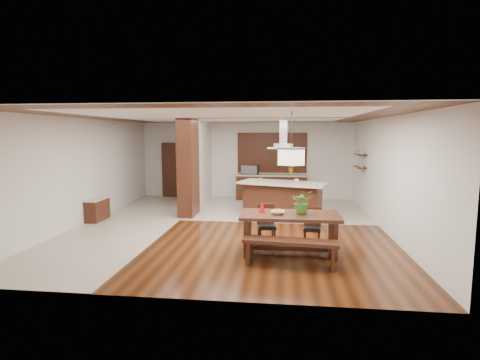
# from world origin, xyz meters

# --- Properties ---
(room_shell) EXTENTS (9.00, 9.04, 2.92)m
(room_shell) POSITION_xyz_m (0.00, 0.00, 2.06)
(room_shell) COLOR #331709
(room_shell) RESTS_ON ground
(tile_hallway) EXTENTS (2.50, 9.00, 0.01)m
(tile_hallway) POSITION_xyz_m (-2.75, 0.00, 0.01)
(tile_hallway) COLOR beige
(tile_hallway) RESTS_ON ground
(tile_kitchen) EXTENTS (5.50, 4.00, 0.01)m
(tile_kitchen) POSITION_xyz_m (1.25, 2.50, 0.01)
(tile_kitchen) COLOR beige
(tile_kitchen) RESTS_ON ground
(soffit_band) EXTENTS (8.00, 9.00, 0.02)m
(soffit_band) POSITION_xyz_m (0.00, 0.00, 2.88)
(soffit_band) COLOR #391E0E
(soffit_band) RESTS_ON room_shell
(partition_pier) EXTENTS (0.45, 1.00, 2.90)m
(partition_pier) POSITION_xyz_m (-1.40, 1.20, 1.45)
(partition_pier) COLOR black
(partition_pier) RESTS_ON ground
(partition_stub) EXTENTS (0.18, 2.40, 2.90)m
(partition_stub) POSITION_xyz_m (-1.40, 3.30, 1.45)
(partition_stub) COLOR silver
(partition_stub) RESTS_ON ground
(hallway_console) EXTENTS (0.37, 0.88, 0.63)m
(hallway_console) POSITION_xyz_m (-3.81, 0.20, 0.32)
(hallway_console) COLOR black
(hallway_console) RESTS_ON ground
(hallway_doorway) EXTENTS (1.10, 0.20, 2.10)m
(hallway_doorway) POSITION_xyz_m (-2.70, 4.40, 1.05)
(hallway_doorway) COLOR black
(hallway_doorway) RESTS_ON ground
(rear_counter) EXTENTS (2.60, 0.62, 0.95)m
(rear_counter) POSITION_xyz_m (1.00, 4.20, 0.48)
(rear_counter) COLOR black
(rear_counter) RESTS_ON ground
(kitchen_window) EXTENTS (2.60, 0.08, 1.50)m
(kitchen_window) POSITION_xyz_m (1.00, 4.46, 1.75)
(kitchen_window) COLOR #A76D32
(kitchen_window) RESTS_ON room_shell
(shelf_lower) EXTENTS (0.26, 0.90, 0.04)m
(shelf_lower) POSITION_xyz_m (3.87, 2.60, 1.40)
(shelf_lower) COLOR black
(shelf_lower) RESTS_ON room_shell
(shelf_upper) EXTENTS (0.26, 0.90, 0.04)m
(shelf_upper) POSITION_xyz_m (3.87, 2.60, 1.80)
(shelf_upper) COLOR black
(shelf_upper) RESTS_ON room_shell
(dining_table) EXTENTS (2.01, 1.01, 0.84)m
(dining_table) POSITION_xyz_m (1.58, -2.15, 0.61)
(dining_table) COLOR black
(dining_table) RESTS_ON ground
(dining_bench) EXTENTS (1.81, 0.57, 0.50)m
(dining_bench) POSITION_xyz_m (1.58, -2.88, 0.25)
(dining_bench) COLOR black
(dining_bench) RESTS_ON ground
(dining_chair_left) EXTENTS (0.46, 0.46, 0.89)m
(dining_chair_left) POSITION_xyz_m (1.08, -1.54, 0.44)
(dining_chair_left) COLOR black
(dining_chair_left) RESTS_ON ground
(dining_chair_right) EXTENTS (0.40, 0.40, 0.84)m
(dining_chair_right) POSITION_xyz_m (2.08, -1.54, 0.42)
(dining_chair_right) COLOR black
(dining_chair_right) RESTS_ON ground
(pendant_lantern) EXTENTS (0.64, 0.64, 1.31)m
(pendant_lantern) POSITION_xyz_m (1.58, -2.15, 2.25)
(pendant_lantern) COLOR beige
(pendant_lantern) RESTS_ON room_shell
(foliage_plant) EXTENTS (0.46, 0.40, 0.49)m
(foliage_plant) POSITION_xyz_m (1.83, -2.08, 1.08)
(foliage_plant) COLOR #387828
(foliage_plant) RESTS_ON dining_table
(fruit_bowl) EXTENTS (0.31, 0.31, 0.07)m
(fruit_bowl) POSITION_xyz_m (1.33, -2.22, 0.87)
(fruit_bowl) COLOR #BAB4A3
(fruit_bowl) RESTS_ON dining_table
(napkin_cone) EXTENTS (0.16, 0.16, 0.23)m
(napkin_cone) POSITION_xyz_m (1.00, -2.07, 0.95)
(napkin_cone) COLOR red
(napkin_cone) RESTS_ON dining_table
(gold_ornament) EXTENTS (0.08, 0.08, 0.10)m
(gold_ornament) POSITION_xyz_m (2.10, -2.23, 0.89)
(gold_ornament) COLOR gold
(gold_ornament) RESTS_ON dining_table
(kitchen_island) EXTENTS (2.75, 1.80, 1.05)m
(kitchen_island) POSITION_xyz_m (1.42, 1.31, 0.54)
(kitchen_island) COLOR black
(kitchen_island) RESTS_ON ground
(range_hood) EXTENTS (0.90, 0.55, 0.87)m
(range_hood) POSITION_xyz_m (1.42, 1.31, 2.46)
(range_hood) COLOR silver
(range_hood) RESTS_ON room_shell
(island_cup) EXTENTS (0.14, 0.14, 0.10)m
(island_cup) POSITION_xyz_m (1.82, 1.25, 1.10)
(island_cup) COLOR silver
(island_cup) RESTS_ON kitchen_island
(microwave) EXTENTS (0.66, 0.50, 0.33)m
(microwave) POSITION_xyz_m (0.19, 4.20, 1.12)
(microwave) COLOR #B7BABF
(microwave) RESTS_ON rear_counter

